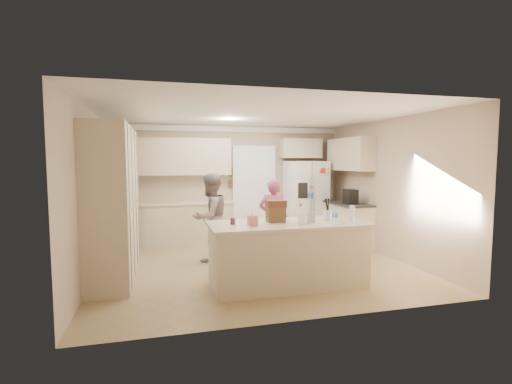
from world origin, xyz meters
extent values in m
cube|color=#927B59|center=(0.00, 0.00, -0.01)|extent=(5.20, 4.60, 0.02)
cube|color=white|center=(0.00, 0.00, 2.61)|extent=(5.20, 4.60, 0.02)
cube|color=tan|center=(0.00, 2.31, 1.30)|extent=(5.20, 0.02, 2.60)
cube|color=tan|center=(0.00, -2.31, 1.30)|extent=(5.20, 0.02, 2.60)
cube|color=tan|center=(-2.61, 0.00, 1.30)|extent=(0.02, 4.60, 2.60)
cube|color=tan|center=(2.61, 0.00, 1.30)|extent=(0.02, 4.60, 2.60)
cube|color=white|center=(0.00, 2.26, 2.53)|extent=(5.20, 0.08, 0.12)
cube|color=#C5B29C|center=(-2.30, 0.20, 1.18)|extent=(0.60, 2.60, 2.35)
cube|color=#C5B29C|center=(-1.15, 2.00, 0.44)|extent=(2.20, 0.60, 0.88)
cube|color=beige|center=(-1.15, 1.99, 0.90)|extent=(2.24, 0.63, 0.04)
cube|color=#C5B29C|center=(-1.15, 2.12, 1.90)|extent=(2.20, 0.35, 0.80)
cube|color=black|center=(0.55, 2.28, 1.05)|extent=(0.90, 0.06, 2.10)
cube|color=white|center=(0.55, 2.24, 1.05)|extent=(1.02, 0.03, 2.22)
cube|color=brown|center=(0.02, 2.27, 1.55)|extent=(0.15, 0.02, 0.20)
cube|color=brown|center=(0.02, 2.27, 1.28)|extent=(0.15, 0.02, 0.20)
cube|color=white|center=(1.71, 1.93, 0.90)|extent=(0.93, 0.73, 1.80)
cube|color=gray|center=(1.71, 1.57, 0.90)|extent=(0.02, 0.02, 1.78)
cube|color=black|center=(1.49, 1.56, 1.15)|extent=(0.22, 0.03, 0.35)
cylinder|color=silver|center=(1.66, 1.56, 1.05)|extent=(0.02, 0.02, 0.85)
cylinder|color=silver|center=(1.76, 1.56, 1.05)|extent=(0.02, 0.02, 0.85)
cube|color=#C5B29C|center=(1.65, 2.12, 2.10)|extent=(0.95, 0.35, 0.45)
cube|color=#C5B29C|center=(2.30, 1.00, 0.44)|extent=(0.60, 1.20, 0.88)
cube|color=#2D2B28|center=(2.29, 1.00, 0.90)|extent=(0.63, 1.24, 0.04)
cube|color=#C5B29C|center=(2.43, 1.20, 1.95)|extent=(0.35, 1.50, 0.70)
cube|color=black|center=(2.25, 0.80, 1.07)|extent=(0.22, 0.28, 0.30)
cube|color=#C5B29C|center=(0.20, -1.10, 0.44)|extent=(2.20, 0.90, 0.88)
cube|color=beige|center=(0.20, -1.10, 0.90)|extent=(2.28, 0.96, 0.05)
cylinder|color=white|center=(0.85, -1.05, 1.00)|extent=(0.13, 0.13, 0.15)
cube|color=pink|center=(-0.35, -1.20, 1.00)|extent=(0.13, 0.13, 0.14)
cone|color=white|center=(-0.35, -1.20, 1.10)|extent=(0.08, 0.08, 0.08)
cube|color=brown|center=(0.05, -1.00, 1.04)|extent=(0.26, 0.18, 0.22)
cube|color=#592D1E|center=(0.05, -1.00, 1.20)|extent=(0.28, 0.20, 0.10)
cylinder|color=#59263F|center=(-0.60, -1.05, 0.97)|extent=(0.07, 0.07, 0.09)
cube|color=white|center=(0.35, -1.30, 1.01)|extent=(0.12, 0.06, 0.16)
cube|color=silver|center=(0.50, -1.25, 1.01)|extent=(0.12, 0.05, 0.16)
cylinder|color=silver|center=(1.15, -1.25, 1.04)|extent=(0.07, 0.07, 0.24)
cylinder|color=#4779B0|center=(1.02, -0.88, 0.97)|extent=(0.05, 0.05, 0.09)
cylinder|color=#4779B0|center=(1.09, -0.88, 0.97)|extent=(0.05, 0.05, 0.09)
imported|color=gray|center=(-0.71, 0.50, 0.80)|extent=(0.98, 0.95, 1.60)
imported|color=#B14452|center=(0.44, 0.40, 0.75)|extent=(0.64, 0.55, 1.49)
camera|label=1|loc=(-1.57, -6.13, 1.84)|focal=26.00mm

